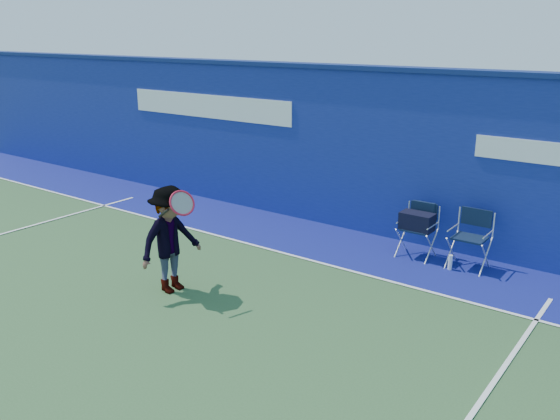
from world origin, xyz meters
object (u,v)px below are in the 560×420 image
Objects in this scene: directors_chair_right at (469,251)px; tennis_player at (171,239)px; directors_chair_left at (417,235)px; water_bottle at (450,262)px.

directors_chair_right is 4.72m from tennis_player.
tennis_player reaches higher than directors_chair_left.
directors_chair_left is at bearing 55.50° from tennis_player.
directors_chair_left is 0.88m from directors_chair_right.
tennis_player is at bearing -124.50° from directors_chair_left.
directors_chair_left is 0.97× the size of directors_chair_right.
water_bottle is (-0.20, -0.25, -0.17)m from directors_chair_right.
water_bottle is at bearing 46.56° from tennis_player.
directors_chair_right is 0.36m from water_bottle.
water_bottle is 4.42m from tennis_player.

